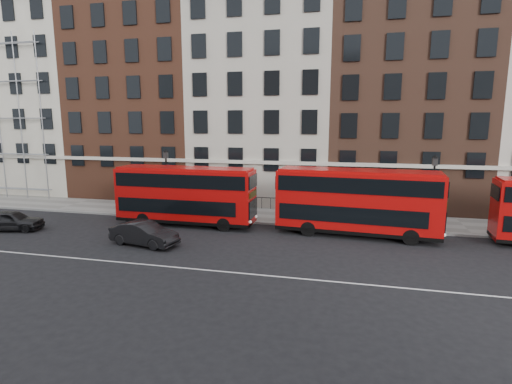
% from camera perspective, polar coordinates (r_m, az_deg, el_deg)
% --- Properties ---
extents(ground, '(120.00, 120.00, 0.00)m').
position_cam_1_polar(ground, '(23.61, -8.01, -9.05)').
color(ground, black).
rests_on(ground, ground).
extents(pavement, '(80.00, 5.00, 0.15)m').
position_cam_1_polar(pavement, '(33.19, -1.38, -3.21)').
color(pavement, slate).
rests_on(pavement, ground).
extents(kerb, '(80.00, 0.30, 0.16)m').
position_cam_1_polar(kerb, '(30.85, -2.57, -4.24)').
color(kerb, gray).
rests_on(kerb, ground).
extents(road_centre_line, '(70.00, 0.12, 0.01)m').
position_cam_1_polar(road_centre_line, '(21.87, -9.96, -10.67)').
color(road_centre_line, white).
rests_on(road_centre_line, ground).
extents(building_terrace, '(64.00, 11.95, 22.00)m').
position_cam_1_polar(building_terrace, '(39.63, 0.94, 13.74)').
color(building_terrace, '#B8B29F').
rests_on(building_terrace, ground).
extents(bus_b, '(10.41, 2.59, 4.36)m').
position_cam_1_polar(bus_b, '(30.19, -10.10, -0.31)').
color(bus_b, '#B00909').
rests_on(bus_b, ground).
extents(bus_c, '(10.92, 3.40, 4.52)m').
position_cam_1_polar(bus_c, '(27.70, 14.14, -1.21)').
color(bus_c, '#B00909').
rests_on(bus_c, ground).
extents(car_rear, '(4.53, 2.66, 1.45)m').
position_cam_1_polar(car_rear, '(33.45, -31.54, -3.48)').
color(car_rear, black).
rests_on(car_rear, ground).
extents(car_front, '(4.70, 2.41, 1.48)m').
position_cam_1_polar(car_front, '(26.17, -15.69, -5.73)').
color(car_front, black).
rests_on(car_front, ground).
extents(lamp_post_left, '(0.44, 0.44, 5.33)m').
position_cam_1_polar(lamp_post_left, '(33.46, -12.64, 1.89)').
color(lamp_post_left, black).
rests_on(lamp_post_left, pavement).
extents(lamp_post_right, '(0.44, 0.44, 5.33)m').
position_cam_1_polar(lamp_post_right, '(30.00, 23.94, 0.34)').
color(lamp_post_right, black).
rests_on(lamp_post_right, pavement).
extents(iron_railings, '(6.60, 0.06, 1.00)m').
position_cam_1_polar(iron_railings, '(35.15, -0.46, -1.50)').
color(iron_railings, black).
rests_on(iron_railings, pavement).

